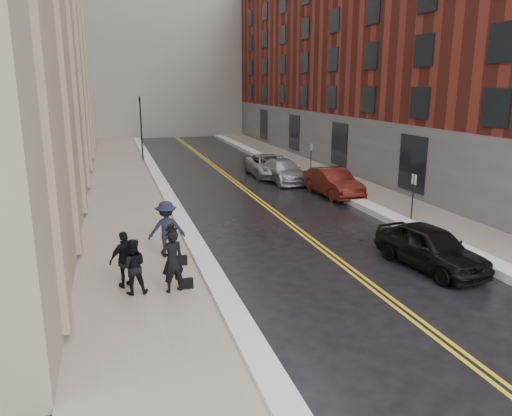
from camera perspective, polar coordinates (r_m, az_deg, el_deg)
ground at (r=13.71m, az=7.63°, el=-12.94°), size 160.00×160.00×0.00m
sidewalk_left at (r=27.80m, az=-14.69°, el=0.90°), size 4.00×64.00×0.15m
sidewalk_right at (r=31.17m, az=10.93°, el=2.51°), size 3.00×64.00×0.15m
lane_stripe_a at (r=28.80m, az=-0.89°, el=1.67°), size 0.12×64.00×0.01m
lane_stripe_b at (r=28.86m, az=-0.44°, el=1.70°), size 0.12×64.00×0.01m
snow_ridge_left at (r=27.93m, az=-9.99°, el=1.33°), size 0.70×60.80×0.26m
snow_ridge_right at (r=30.36m, az=7.82°, el=2.47°), size 0.85×60.80×0.30m
building_right at (r=41.02m, az=17.98°, el=17.37°), size 14.00×50.00×18.00m
traffic_signal at (r=41.30m, az=-13.01°, el=9.42°), size 0.18×0.15×5.20m
parking_sign_near at (r=23.62m, az=17.50°, el=1.60°), size 0.06×0.35×2.23m
parking_sign_far at (r=34.07m, az=6.30°, el=5.84°), size 0.06×0.35×2.23m
car_black at (r=18.14m, az=19.31°, el=-4.23°), size 2.35×4.59×1.49m
car_maroon at (r=28.39m, az=8.79°, el=2.92°), size 1.90×4.79×1.55m
car_silver_near at (r=32.20m, az=3.17°, el=4.26°), size 2.17×4.95×1.41m
car_silver_far at (r=34.16m, az=1.43°, el=4.87°), size 2.53×5.26×1.45m
pedestrian_main at (r=14.97m, az=-9.54°, el=-5.97°), size 0.81×0.66×1.93m
pedestrian_a at (r=15.11m, az=-13.91°, el=-6.51°), size 0.83×0.65×1.68m
pedestrian_b at (r=18.03m, az=-10.18°, el=-2.36°), size 1.31×0.76×2.03m
pedestrian_c at (r=15.65m, az=-14.68°, el=-5.70°), size 1.11×0.79×1.75m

